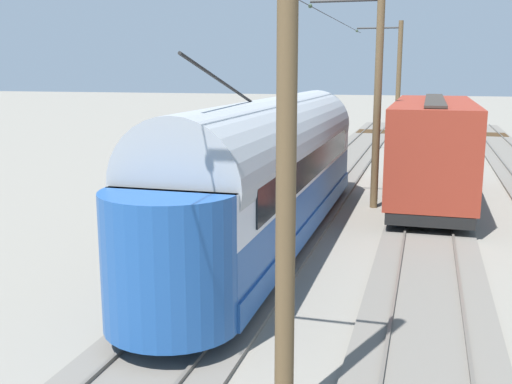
{
  "coord_description": "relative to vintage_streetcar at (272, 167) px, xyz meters",
  "views": [
    {
      "loc": [
        0.21,
        20.54,
        5.09
      ],
      "look_at": [
        4.53,
        5.23,
        1.9
      ],
      "focal_mm": 42.69,
      "sensor_mm": 36.0,
      "label": 1
    }
  ],
  "objects": [
    {
      "name": "track_adjacent_siding",
      "position": [
        -4.58,
        -3.59,
        -2.21
      ],
      "size": [
        2.8,
        80.0,
        0.18
      ],
      "color": "#666059",
      "rests_on": "ground"
    },
    {
      "name": "catenary_pole_mid_near",
      "position": [
        -2.49,
        -5.54,
        1.87
      ],
      "size": [
        2.78,
        0.28,
        7.95
      ],
      "color": "brown",
      "rests_on": "ground"
    },
    {
      "name": "boxcar_adjacent",
      "position": [
        -4.58,
        -7.13,
        -0.1
      ],
      "size": [
        2.96,
        11.15,
        3.85
      ],
      "color": "maroon",
      "rests_on": "ground"
    },
    {
      "name": "ground_plane",
      "position": [
        -4.58,
        -3.27,
        -2.26
      ],
      "size": [
        220.0,
        220.0,
        0.0
      ],
      "primitive_type": "plane",
      "color": "gray"
    },
    {
      "name": "vintage_streetcar",
      "position": [
        0.0,
        0.0,
        0.0
      ],
      "size": [
        2.65,
        17.46,
        5.25
      ],
      "color": "#1E4C93",
      "rests_on": "ground"
    },
    {
      "name": "track_third_siding",
      "position": [
        0.0,
        -3.59,
        -2.21
      ],
      "size": [
        2.8,
        80.0,
        0.18
      ],
      "color": "#666059",
      "rests_on": "ground"
    },
    {
      "name": "catenary_pole_mid_far",
      "position": [
        -2.49,
        9.33,
        1.87
      ],
      "size": [
        2.78,
        0.28,
        7.95
      ],
      "color": "brown",
      "rests_on": "ground"
    },
    {
      "name": "spare_tie_stack",
      "position": [
        3.22,
        -2.8,
        -1.99
      ],
      "size": [
        2.4,
        2.4,
        0.54
      ],
      "color": "#47331E",
      "rests_on": "ground"
    },
    {
      "name": "catenary_pole_foreground",
      "position": [
        -2.49,
        -20.4,
        1.87
      ],
      "size": [
        2.78,
        0.28,
        7.95
      ],
      "color": "brown",
      "rests_on": "ground"
    },
    {
      "name": "overhead_wire_run",
      "position": [
        -0.06,
        -6.22,
        5.14
      ],
      "size": [
        2.57,
        33.73,
        0.18
      ],
      "color": "black",
      "rests_on": "ground"
    }
  ]
}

